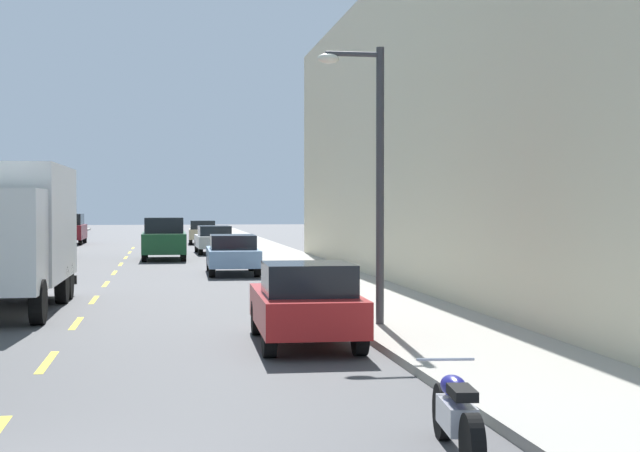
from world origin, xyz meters
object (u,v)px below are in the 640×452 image
at_px(parked_sedan_white, 214,239).
at_px(parked_hatchback_red, 306,303).
at_px(parked_sedan_sky, 233,253).
at_px(parked_suv_charcoal, 35,237).
at_px(delivery_box_truck, 10,228).
at_px(street_lamp, 371,160).
at_px(parked_suv_burgundy, 69,229).
at_px(moving_forest_sedan, 164,238).
at_px(parked_motorcycle, 457,416).
at_px(parked_hatchback_champagne, 203,232).

bearing_deg(parked_sedan_white, parked_hatchback_red, -89.96).
bearing_deg(parked_sedan_sky, parked_suv_charcoal, 125.74).
distance_m(delivery_box_truck, parked_sedan_white, 25.96).
distance_m(street_lamp, parked_suv_burgundy, 44.48).
distance_m(parked_suv_burgundy, moving_forest_sedan, 18.76).
height_order(parked_sedan_sky, parked_sedan_white, same).
height_order(street_lamp, delivery_box_truck, street_lamp).
distance_m(delivery_box_truck, moving_forest_sedan, 20.66).
height_order(parked_hatchback_red, parked_motorcycle, parked_hatchback_red).
bearing_deg(parked_sedan_sky, moving_forest_sedan, 104.37).
relative_size(parked_hatchback_red, parked_motorcycle, 1.97).
bearing_deg(parked_sedan_sky, street_lamp, -84.05).
bearing_deg(parked_hatchback_champagne, parked_motorcycle, -89.39).
relative_size(street_lamp, parked_sedan_white, 1.21).
relative_size(parked_suv_burgundy, parked_sedan_white, 1.06).
bearing_deg(parked_suv_burgundy, parked_hatchback_champagne, -6.52).
relative_size(parked_suv_charcoal, parked_hatchback_champagne, 1.20).
distance_m(delivery_box_truck, parked_motorcycle, 15.95).
relative_size(delivery_box_truck, parked_sedan_sky, 1.65).
distance_m(street_lamp, parked_sedan_white, 30.51).
bearing_deg(parked_sedan_sky, parked_sedan_white, 89.74).
distance_m(parked_suv_burgundy, parked_sedan_sky, 28.69).
xyz_separation_m(parked_hatchback_red, parked_hatchback_champagne, (-0.15, 43.95, 0.00)).
bearing_deg(delivery_box_truck, parked_suv_burgundy, 93.62).
bearing_deg(parked_sedan_white, delivery_box_truck, -103.68).
relative_size(parked_hatchback_red, parked_hatchback_champagne, 1.00).
xyz_separation_m(parked_sedan_sky, parked_hatchback_champagne, (-0.07, 26.45, 0.01)).
xyz_separation_m(parked_sedan_sky, moving_forest_sedan, (-2.47, 9.64, 0.24)).
bearing_deg(street_lamp, parked_sedan_white, 92.99).
xyz_separation_m(parked_hatchback_red, parked_sedan_sky, (-0.09, 17.50, -0.01)).
distance_m(parked_sedan_white, parked_suv_charcoal, 8.97).
bearing_deg(parked_sedan_white, parked_sedan_sky, -90.26).
height_order(parked_hatchback_red, parked_suv_charcoal, parked_suv_charcoal).
bearing_deg(moving_forest_sedan, parked_suv_charcoal, 160.41).
xyz_separation_m(street_lamp, parked_hatchback_red, (-1.56, -1.67, -2.65)).
distance_m(parked_suv_charcoal, moving_forest_sedan, 6.37).
relative_size(parked_suv_burgundy, parked_hatchback_red, 1.19).
height_order(parked_sedan_white, parked_motorcycle, parked_sedan_white).
xyz_separation_m(parked_hatchback_red, parked_suv_charcoal, (-8.56, 29.27, 0.23)).
height_order(street_lamp, parked_hatchback_red, street_lamp).
xyz_separation_m(street_lamp, parked_sedan_white, (-1.58, 30.35, -2.66)).
bearing_deg(parked_suv_burgundy, parked_motorcycle, -80.33).
bearing_deg(parked_sedan_sky, delivery_box_truck, -119.60).
xyz_separation_m(street_lamp, parked_suv_burgundy, (-10.13, 43.24, -2.42)).
height_order(parked_suv_burgundy, parked_hatchback_champagne, parked_suv_burgundy).
xyz_separation_m(street_lamp, parked_hatchback_champagne, (-1.72, 42.28, -2.65)).
xyz_separation_m(parked_suv_charcoal, moving_forest_sedan, (6.01, -2.14, 0.00)).
height_order(parked_suv_charcoal, moving_forest_sedan, same).
height_order(delivery_box_truck, parked_motorcycle, delivery_box_truck).
bearing_deg(parked_sedan_sky, parked_motorcycle, -88.90).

